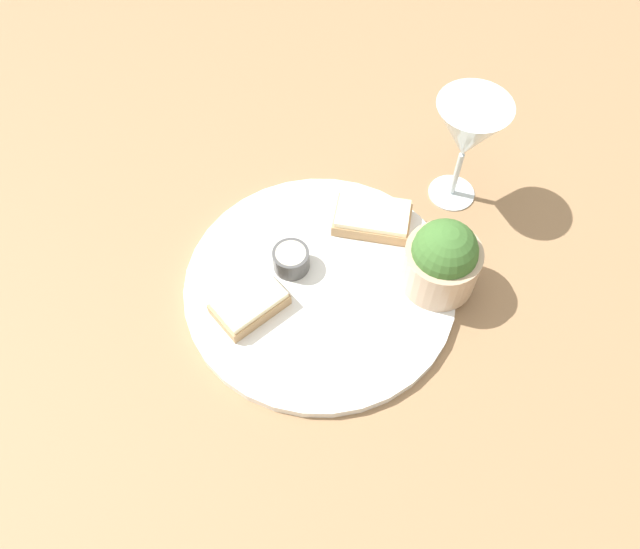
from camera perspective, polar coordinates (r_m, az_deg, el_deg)
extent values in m
plane|color=#93704C|center=(0.80, 0.00, -1.28)|extent=(4.00, 4.00, 0.00)
cylinder|color=white|center=(0.80, 0.00, -1.03)|extent=(0.35, 0.35, 0.01)
cylinder|color=tan|center=(0.78, 10.94, 0.74)|extent=(0.09, 0.09, 0.06)
sphere|color=#3D6B2D|center=(0.76, 11.33, 2.06)|extent=(0.08, 0.08, 0.08)
cylinder|color=#4C4C4C|center=(0.79, -2.66, 1.38)|extent=(0.05, 0.05, 0.03)
cylinder|color=beige|center=(0.79, -2.69, 1.81)|extent=(0.04, 0.04, 0.01)
cube|color=tan|center=(0.84, 4.79, 5.05)|extent=(0.12, 0.11, 0.02)
cube|color=beige|center=(0.83, 4.86, 5.59)|extent=(0.11, 0.10, 0.01)
cube|color=tan|center=(0.77, -6.45, -2.73)|extent=(0.10, 0.07, 0.02)
cube|color=beige|center=(0.76, -6.55, -2.25)|extent=(0.09, 0.07, 0.01)
cylinder|color=silver|center=(0.91, 11.93, 7.36)|extent=(0.07, 0.07, 0.01)
cylinder|color=silver|center=(0.88, 12.39, 9.00)|extent=(0.01, 0.01, 0.08)
cone|color=silver|center=(0.83, 13.43, 12.65)|extent=(0.10, 0.10, 0.09)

